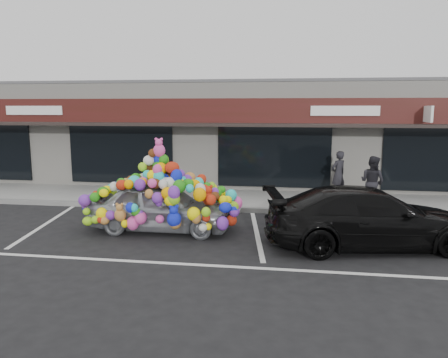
# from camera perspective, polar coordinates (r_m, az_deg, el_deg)

# --- Properties ---
(ground) EXTENTS (90.00, 90.00, 0.00)m
(ground) POSITION_cam_1_polar(r_m,az_deg,el_deg) (11.93, -9.39, -6.73)
(ground) COLOR black
(ground) RESTS_ON ground
(shop_building) EXTENTS (24.00, 7.20, 4.31)m
(shop_building) POSITION_cam_1_polar(r_m,az_deg,el_deg) (19.69, -1.91, 6.13)
(shop_building) COLOR beige
(shop_building) RESTS_ON ground
(sidewalk) EXTENTS (26.00, 3.00, 0.15)m
(sidewalk) POSITION_cam_1_polar(r_m,az_deg,el_deg) (15.65, -4.87, -2.48)
(sidewalk) COLOR gray
(sidewalk) RESTS_ON ground
(kerb) EXTENTS (26.00, 0.18, 0.16)m
(kerb) POSITION_cam_1_polar(r_m,az_deg,el_deg) (14.23, -6.28, -3.70)
(kerb) COLOR slate
(kerb) RESTS_ON ground
(parking_stripe_left) EXTENTS (0.73, 4.37, 0.01)m
(parking_stripe_left) POSITION_cam_1_polar(r_m,az_deg,el_deg) (13.42, -22.29, -5.48)
(parking_stripe_left) COLOR silver
(parking_stripe_left) RESTS_ON ground
(parking_stripe_mid) EXTENTS (0.73, 4.37, 0.01)m
(parking_stripe_mid) POSITION_cam_1_polar(r_m,az_deg,el_deg) (11.58, 4.31, -7.09)
(parking_stripe_mid) COLOR silver
(parking_stripe_mid) RESTS_ON ground
(lane_line) EXTENTS (14.00, 0.12, 0.01)m
(lane_line) POSITION_cam_1_polar(r_m,az_deg,el_deg) (9.33, -1.91, -11.22)
(lane_line) COLOR silver
(lane_line) RESTS_ON ground
(toy_car) EXTENTS (2.80, 4.09, 2.38)m
(toy_car) POSITION_cam_1_polar(r_m,az_deg,el_deg) (11.77, -8.29, -2.85)
(toy_car) COLOR #A1A7AB
(toy_car) RESTS_ON ground
(black_sedan) EXTENTS (2.89, 5.19, 1.42)m
(black_sedan) POSITION_cam_1_polar(r_m,az_deg,el_deg) (10.87, 18.44, -4.80)
(black_sedan) COLOR black
(black_sedan) RESTS_ON ground
(pedestrian_a) EXTENTS (0.71, 0.67, 1.63)m
(pedestrian_a) POSITION_cam_1_polar(r_m,az_deg,el_deg) (15.76, 14.70, 0.62)
(pedestrian_a) COLOR #232329
(pedestrian_a) RESTS_ON sidewalk
(pedestrian_b) EXTENTS (1.01, 0.99, 1.64)m
(pedestrian_b) POSITION_cam_1_polar(r_m,az_deg,el_deg) (14.39, 18.79, -0.37)
(pedestrian_b) COLOR black
(pedestrian_b) RESTS_ON sidewalk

